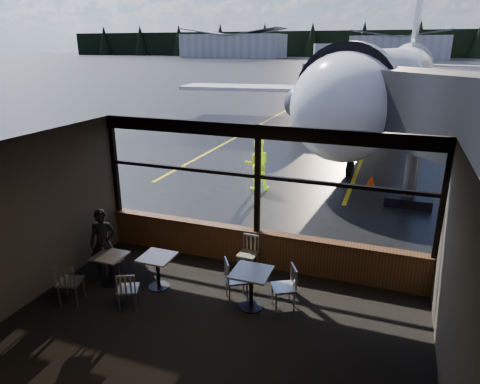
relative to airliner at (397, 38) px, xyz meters
The scene contains 32 objects.
ground_plane 99.24m from the airliner, 91.32° to the left, with size 520.00×520.00×0.00m, color black.
carpet_floor 24.70m from the airliner, 95.45° to the right, with size 8.00×6.00×0.01m, color black.
ceiling 24.15m from the airliner, 95.45° to the right, with size 8.00×6.00×0.04m, color #38332D.
wall_left 25.06m from the airliner, 104.70° to the right, with size 0.04×6.00×3.50m, color #4C463D.
wall_right 24.32m from the airliner, 85.90° to the right, with size 0.04×6.00×3.50m, color #4C463D.
wall_back 27.32m from the airliner, 94.84° to the right, with size 8.00×0.04×3.50m, color #4C463D.
window_sill 21.70m from the airliner, 96.22° to the right, with size 8.00×0.28×0.90m, color #4A2A16.
window_header 21.19m from the airliner, 96.22° to the right, with size 8.00×0.18×0.30m, color black.
mullion_left 22.12m from the airliner, 106.57° to the right, with size 0.12×0.12×2.60m, color black.
mullion_centre 21.35m from the airliner, 96.22° to the right, with size 0.12×0.12×2.60m, color black.
mullion_right 21.29m from the airliner, 85.45° to the right, with size 0.12×0.12×2.60m, color black.
window_transom 21.33m from the airliner, 96.22° to the right, with size 8.00×0.10×0.08m, color black.
airliner is the anchor object (origin of this frame).
jet_bridge 15.83m from the airliner, 85.13° to the right, with size 9.09×11.11×4.85m, color #29292B, non-canonical shape.
cafe_table_near 23.38m from the airliner, 94.58° to the right, with size 0.77×0.77×0.84m, color #A8A49B, non-canonical shape.
cafe_table_mid 23.64m from the airliner, 100.05° to the right, with size 0.71×0.71×0.78m, color #AAA49C, non-canonical shape.
cafe_table_left 24.07m from the airliner, 102.56° to the right, with size 0.66×0.66×0.72m, color gray, non-canonical shape.
chair_near_e 23.14m from the airliner, 93.02° to the right, with size 0.52×0.52×0.96m, color beige, non-canonical shape.
chair_near_w 23.24m from the airliner, 95.57° to the right, with size 0.53×0.53×0.96m, color #B4AFA2, non-canonical shape.
chair_near_n 22.09m from the airliner, 96.34° to the right, with size 0.50×0.50×0.91m, color #B9B5A7, non-canonical shape.
chair_mid_s 24.53m from the airliner, 100.07° to the right, with size 0.47×0.47×0.87m, color #B7B3A5, non-canonical shape.
chair_mid_w 23.76m from the airliner, 103.14° to the right, with size 0.44×0.44×0.80m, color #ACA89B, non-canonical shape.
chair_left_s 25.00m from the airliner, 102.86° to the right, with size 0.52×0.52×0.96m, color #ABA69B, non-canonical shape.
passenger 23.80m from the airliner, 103.55° to the right, with size 0.60×0.40×1.66m, color black.
ground_crew 16.49m from the airliner, 105.11° to the right, with size 0.93×0.73×1.92m, color #BFF219.
cone_nose 14.69m from the airliner, 90.29° to the right, with size 0.38×0.38×0.53m, color orange.
hangar_left 174.71m from the airliner, 114.44° to the left, with size 45.00×18.00×11.00m, color silver, non-canonical shape.
hangar_mid 164.07m from the airliner, 90.80° to the left, with size 38.00×15.00×10.00m, color silver, non-canonical shape.
fuel_tank_a 164.28m from the airliner, 101.33° to the left, with size 8.00×8.00×6.00m, color silver.
fuel_tank_b 162.61m from the airliner, 97.88° to the left, with size 8.00×8.00×6.00m, color silver.
fuel_tank_c 161.55m from the airliner, 94.36° to the left, with size 8.00×8.00×6.00m, color silver.
treeline 189.07m from the airliner, 90.69° to the left, with size 360.00×3.00×12.00m, color black.
Camera 1 is at (2.90, -9.04, 5.17)m, focal length 32.00 mm.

